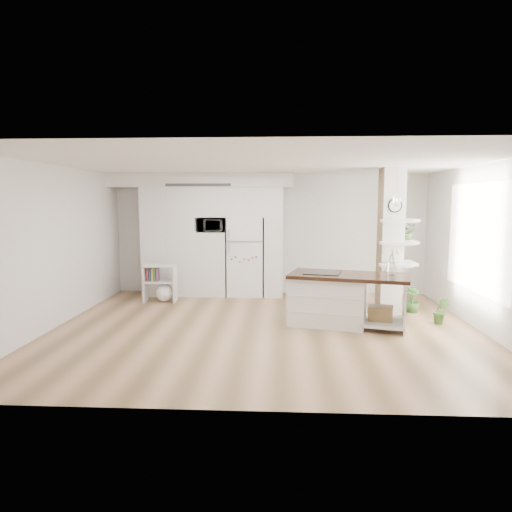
# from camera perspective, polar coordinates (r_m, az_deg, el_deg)

# --- Properties ---
(floor) EXTENTS (7.00, 6.00, 0.01)m
(floor) POSITION_cam_1_polar(r_m,az_deg,el_deg) (7.66, 1.13, -9.04)
(floor) COLOR tan
(floor) RESTS_ON ground
(room) EXTENTS (7.04, 6.04, 2.72)m
(room) POSITION_cam_1_polar(r_m,az_deg,el_deg) (7.37, 1.16, 4.97)
(room) COLOR white
(room) RESTS_ON ground
(cabinet_wall) EXTENTS (4.00, 0.71, 2.70)m
(cabinet_wall) POSITION_cam_1_polar(r_m,az_deg,el_deg) (10.19, -6.52, 3.50)
(cabinet_wall) COLOR white
(cabinet_wall) RESTS_ON floor
(refrigerator) EXTENTS (0.78, 0.69, 1.75)m
(refrigerator) POSITION_cam_1_polar(r_m,az_deg,el_deg) (10.15, -1.31, -0.04)
(refrigerator) COLOR white
(refrigerator) RESTS_ON floor
(column) EXTENTS (0.69, 0.90, 2.70)m
(column) POSITION_cam_1_polar(r_m,az_deg,el_deg) (8.79, 17.10, 1.69)
(column) COLOR silver
(column) RESTS_ON floor
(window) EXTENTS (0.00, 2.40, 2.40)m
(window) POSITION_cam_1_polar(r_m,az_deg,el_deg) (8.34, 25.89, 2.06)
(window) COLOR white
(window) RESTS_ON room
(pendant_light) EXTENTS (0.12, 0.12, 0.10)m
(pendant_light) POSITION_cam_1_polar(r_m,az_deg,el_deg) (7.65, 14.13, 6.81)
(pendant_light) COLOR white
(pendant_light) RESTS_ON room
(kitchen_island) EXTENTS (2.12, 1.38, 1.45)m
(kitchen_island) POSITION_cam_1_polar(r_m,az_deg,el_deg) (7.92, 9.83, -5.17)
(kitchen_island) COLOR white
(kitchen_island) RESTS_ON floor
(bookshelf) EXTENTS (0.67, 0.40, 0.78)m
(bookshelf) POSITION_cam_1_polar(r_m,az_deg,el_deg) (9.77, -11.70, -3.66)
(bookshelf) COLOR white
(bookshelf) RESTS_ON floor
(floor_plant_a) EXTENTS (0.30, 0.26, 0.47)m
(floor_plant_a) POSITION_cam_1_polar(r_m,az_deg,el_deg) (8.48, 22.08, -6.34)
(floor_plant_a) COLOR #356628
(floor_plant_a) RESTS_ON floor
(floor_plant_b) EXTENTS (0.31, 0.31, 0.48)m
(floor_plant_b) POSITION_cam_1_polar(r_m,az_deg,el_deg) (9.16, 18.94, -5.23)
(floor_plant_b) COLOR #356628
(floor_plant_b) RESTS_ON floor
(microwave) EXTENTS (0.54, 0.37, 0.30)m
(microwave) POSITION_cam_1_polar(r_m,az_deg,el_deg) (10.12, -5.60, 3.85)
(microwave) COLOR #2D2D2D
(microwave) RESTS_ON cabinet_wall
(shelf_plant) EXTENTS (0.27, 0.23, 0.30)m
(shelf_plant) POSITION_cam_1_polar(r_m,az_deg,el_deg) (9.00, 18.44, 2.86)
(shelf_plant) COLOR #356628
(shelf_plant) RESTS_ON column
(decor_bowl) EXTENTS (0.22, 0.22, 0.05)m
(decor_bowl) POSITION_cam_1_polar(r_m,az_deg,el_deg) (8.59, 16.88, -0.77)
(decor_bowl) COLOR white
(decor_bowl) RESTS_ON column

